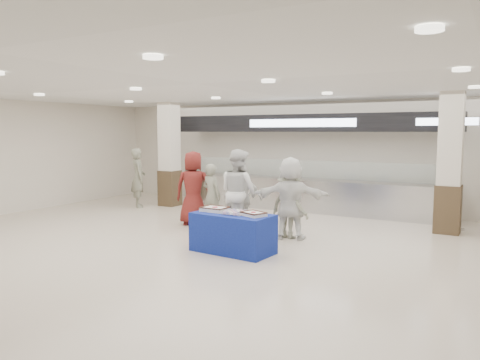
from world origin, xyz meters
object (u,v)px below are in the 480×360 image
Objects in this scene: chef_tall at (239,192)px; chef_short at (243,198)px; soldier_a at (212,195)px; civilian_maroon at (193,188)px; display_table at (233,233)px; sheet_cake_left at (215,209)px; soldier_bg at (138,178)px; cupcake_tray at (235,212)px; civilian_white at (290,198)px; soldier_b at (290,205)px; sheet_cake_right at (253,214)px.

chef_short is at bearing -51.73° from chef_tall.
soldier_a is 0.80× the size of chef_tall.
civilian_maroon is at bearing 12.91° from soldier_a.
display_table is at bearing 137.53° from chef_tall.
display_table is 0.62m from sheet_cake_left.
cupcake_tray is at bearing -170.79° from soldier_bg.
soldier_a is (-1.69, 1.85, 0.39)m from display_table.
chef_tall reaches higher than sheet_cake_left.
civilian_white reaches higher than sheet_cake_left.
soldier_b is (0.45, 1.66, 0.35)m from display_table.
civilian_white is (0.95, 1.51, 0.09)m from sheet_cake_left.
soldier_bg reaches higher than cupcake_tray.
sheet_cake_left is 1.83m from soldier_b.
sheet_cake_left is 1.73m from chef_short.
display_table is 0.86× the size of soldier_bg.
chef_short reaches higher than sheet_cake_right.
civilian_maroon is at bearing 5.02° from chef_tall.
civilian_maroon reaches higher than sheet_cake_right.
civilian_maroon is 1.64m from chef_tall.
display_table is 0.41m from cupcake_tray.
display_table is 3.04× the size of sheet_cake_right.
soldier_a reaches higher than sheet_cake_right.
civilian_white is at bearing -147.85° from chef_tall.
civilian_maroon reaches higher than soldier_b.
sheet_cake_left is 5.75m from soldier_bg.
sheet_cake_left is 1.17× the size of cupcake_tray.
display_table is 2.94m from civilian_maroon.
sheet_cake_left is 0.27× the size of civilian_maroon.
chef_tall reaches higher than civilian_white.
chef_tall is at bearing -10.06° from civilian_white.
display_table is at bearing 97.36° from chef_short.
civilian_white reaches higher than cupcake_tray.
chef_tall is 1.07× the size of soldier_bg.
display_table is at bearing -8.02° from sheet_cake_left.
civilian_white reaches higher than chef_short.
soldier_bg is at bearing -36.15° from civilian_white.
civilian_maroon reaches higher than sheet_cake_left.
display_table is 2.54m from soldier_a.
civilian_maroon is 2.69m from soldier_b.
sheet_cake_left is 0.98× the size of sheet_cake_right.
soldier_b is (1.22, -0.09, -0.04)m from chef_short.
display_table is at bearing 117.77° from civilian_maroon.
soldier_a is 2.22m from civilian_white.
sheet_cake_right is 2.15m from chef_short.
soldier_b is 0.19m from civilian_white.
chef_short is at bearing -157.41° from soldier_bg.
civilian_maroon is 1.19× the size of chef_short.
chef_short is at bearing 10.15° from soldier_b.
soldier_b is (0.39, 1.68, -0.06)m from cupcake_tray.
soldier_bg is (-4.60, 1.83, -0.06)m from chef_tall.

